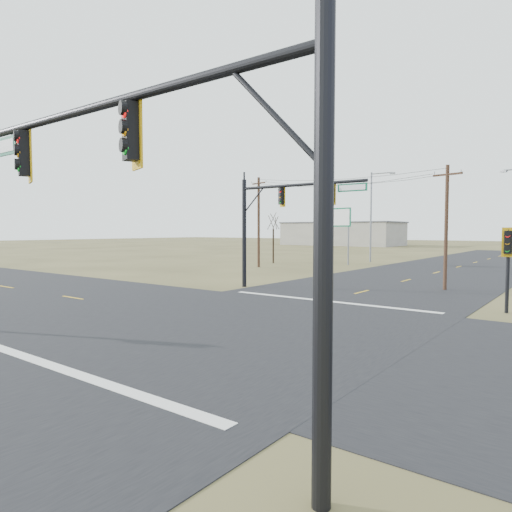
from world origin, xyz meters
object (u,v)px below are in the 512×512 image
Objects in this scene: bare_tree_b at (318,223)px; utility_pole_near at (446,225)px; pedestal_signal_ne at (508,250)px; mast_arm_near at (140,165)px; mast_arm_far at (281,208)px; streetlight_c at (373,212)px; bare_tree_a at (273,221)px; highway_sign at (338,225)px; utility_pole_far at (259,221)px.

utility_pole_near is at bearing -46.99° from bare_tree_b.
utility_pole_near reaches higher than pedestal_signal_ne.
mast_arm_near is 20.75m from mast_arm_far.
mast_arm_near is 1.31× the size of utility_pole_near.
bare_tree_b is at bearing 137.06° from mast_arm_near.
bare_tree_a is (-8.36, -8.59, -1.09)m from streetlight_c.
streetlight_c reaches higher than bare_tree_a.
highway_sign is at bearing 133.20° from mast_arm_near.
highway_sign is (-7.11, 21.94, -0.76)m from mast_arm_far.
utility_pole_near reaches higher than highway_sign.
mast_arm_near reaches higher than pedestal_signal_ne.
streetlight_c is (-13.81, 21.28, 1.80)m from utility_pole_near.
utility_pole_near is 1.31× the size of bare_tree_b.
highway_sign is at bearing 23.43° from bare_tree_a.
mast_arm_near is at bearing -42.38° from mast_arm_far.
streetlight_c is at bearing 128.87° from mast_arm_near.
highway_sign is at bearing -50.03° from bare_tree_b.
mast_arm_near is 24.88m from utility_pole_near.
pedestal_signal_ne is (12.78, -0.49, -2.24)m from mast_arm_far.
mast_arm_near is at bearing -58.18° from highway_sign.
pedestal_signal_ne is 30.01m from highway_sign.
utility_pole_far is at bearing 160.38° from utility_pole_near.
pedestal_signal_ne is 0.64× the size of bare_tree_a.
highway_sign is 0.59× the size of streetlight_c.
mast_arm_far is at bearing -142.74° from utility_pole_near.
bare_tree_b is at bearing 133.01° from utility_pole_near.
utility_pole_near is 0.74× the size of streetlight_c.
bare_tree_b is at bearing 136.33° from mast_arm_far.
utility_pole_near is 0.86× the size of utility_pole_far.
bare_tree_a is (-2.01, 5.50, 0.10)m from utility_pole_far.
highway_sign is at bearing 128.74° from mast_arm_far.
bare_tree_b is (-14.97, 31.31, -0.36)m from mast_arm_far.
utility_pole_near is (-1.05, 24.85, -0.84)m from mast_arm_near.
utility_pole_near is 34.16m from bare_tree_b.
highway_sign is 7.34m from bare_tree_a.
pedestal_signal_ne is at bearing -48.89° from bare_tree_b.
utility_pole_far reaches higher than bare_tree_b.
utility_pole_near is 1.28× the size of bare_tree_a.
streetlight_c is 10.25m from bare_tree_b.
mast_arm_near is 38.42m from utility_pole_far.
mast_arm_near is 1.72× the size of bare_tree_b.
mast_arm_far is 1.41× the size of highway_sign.
utility_pole_far is (-21.20, 32.04, -0.23)m from mast_arm_near.
utility_pole_far is at bearing -109.63° from highway_sign.
bare_tree_b reaches higher than pedestal_signal_ne.
utility_pole_near is 1.26× the size of highway_sign.
bare_tree_b is (-24.34, 49.82, -0.19)m from mast_arm_near.
utility_pole_near is 25.43m from streetlight_c.
highway_sign is (4.72, 8.42, -0.36)m from utility_pole_far.
mast_arm_near is at bearing -58.27° from bare_tree_a.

